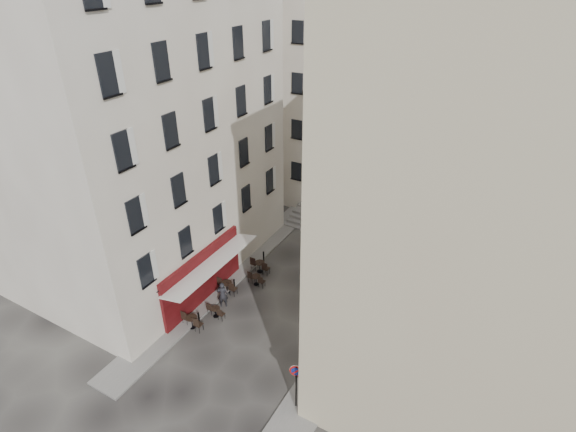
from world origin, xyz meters
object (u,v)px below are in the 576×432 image
Objects in this scene: no_parking_sign at (296,379)px; bistro_table_b at (216,311)px; bistro_table_a at (192,321)px; pedestrian at (223,295)px.

bistro_table_b is (-7.03, 3.16, -1.53)m from no_parking_sign.
bistro_table_b is at bearing 65.56° from bistro_table_a.
bistro_table_a is (-7.66, 1.79, -1.46)m from no_parking_sign.
pedestrian reaches higher than bistro_table_b.
bistro_table_a is 0.79× the size of pedestrian.
pedestrian is (0.42, 2.35, 0.37)m from bistro_table_a.
bistro_table_a is 1.51m from bistro_table_b.
pedestrian is at bearing 79.77° from bistro_table_a.
no_parking_sign reaches higher than pedestrian.
pedestrian is at bearing 101.67° from bistro_table_b.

